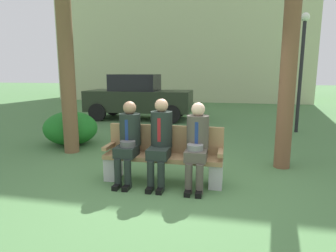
{
  "coord_description": "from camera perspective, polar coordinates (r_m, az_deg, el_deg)",
  "views": [
    {
      "loc": [
        0.88,
        -4.12,
        1.75
      ],
      "look_at": [
        -0.13,
        0.64,
        0.85
      ],
      "focal_mm": 31.13,
      "sensor_mm": 36.0,
      "label": 1
    }
  ],
  "objects": [
    {
      "name": "parked_car_near",
      "position": [
        11.07,
        -5.81,
        5.67
      ],
      "size": [
        3.94,
        1.78,
        1.68
      ],
      "color": "#232D1E",
      "rests_on": "ground"
    },
    {
      "name": "seated_man_middle",
      "position": [
        4.54,
        -1.52,
        -2.25
      ],
      "size": [
        0.34,
        0.72,
        1.35
      ],
      "color": "#1E2823",
      "rests_on": "ground"
    },
    {
      "name": "street_lamp",
      "position": [
        9.31,
        24.72,
        11.61
      ],
      "size": [
        0.24,
        0.24,
        3.38
      ],
      "color": "black",
      "rests_on": "ground"
    },
    {
      "name": "shrub_near_bench",
      "position": [
        7.5,
        -18.54,
        -0.39
      ],
      "size": [
        1.31,
        1.2,
        0.82
      ],
      "primitive_type": "ellipsoid",
      "color": "#1E6F23",
      "rests_on": "ground"
    },
    {
      "name": "ground_plane",
      "position": [
        4.56,
        -0.05,
        -12.08
      ],
      "size": [
        80.0,
        80.0,
        0.0
      ],
      "primitive_type": "plane",
      "color": "#497543"
    },
    {
      "name": "park_bench",
      "position": [
        4.73,
        -0.87,
        -5.86
      ],
      "size": [
        1.89,
        0.44,
        0.9
      ],
      "color": "#99754C",
      "rests_on": "ground"
    },
    {
      "name": "seated_man_left",
      "position": [
        4.68,
        -7.76,
        -2.32
      ],
      "size": [
        0.34,
        0.72,
        1.3
      ],
      "color": "#1E2823",
      "rests_on": "ground"
    },
    {
      "name": "seated_man_right",
      "position": [
        4.44,
        5.67,
        -2.95
      ],
      "size": [
        0.34,
        0.72,
        1.3
      ],
      "color": "#4C473D",
      "rests_on": "ground"
    }
  ]
}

